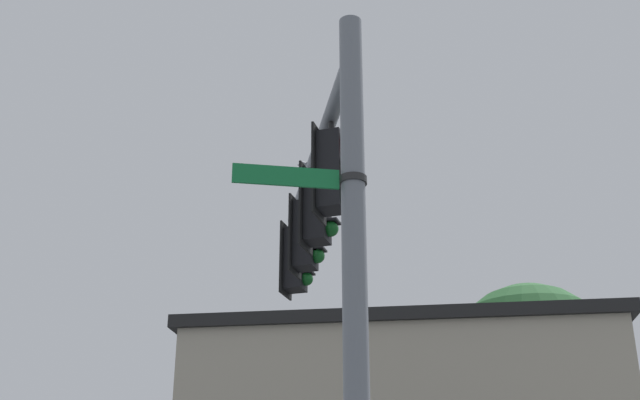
# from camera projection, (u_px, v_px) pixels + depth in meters

# --- Properties ---
(signal_pole) EXTENTS (0.26, 0.26, 7.15)m
(signal_pole) POSITION_uv_depth(u_px,v_px,m) (355.00, 320.00, 8.17)
(signal_pole) COLOR slate
(signal_pole) RESTS_ON ground
(mast_arm) EXTENTS (4.62, 2.47, 0.21)m
(mast_arm) POSITION_uv_depth(u_px,v_px,m) (317.00, 156.00, 11.65)
(mast_arm) COLOR slate
(traffic_light_nearest_pole) EXTENTS (0.54, 0.49, 1.31)m
(traffic_light_nearest_pole) POSITION_uv_depth(u_px,v_px,m) (333.00, 171.00, 10.22)
(traffic_light_nearest_pole) COLOR black
(traffic_light_mid_inner) EXTENTS (0.54, 0.49, 1.31)m
(traffic_light_mid_inner) POSITION_uv_depth(u_px,v_px,m) (319.00, 206.00, 11.27)
(traffic_light_mid_inner) COLOR black
(traffic_light_mid_outer) EXTENTS (0.54, 0.49, 1.31)m
(traffic_light_mid_outer) POSITION_uv_depth(u_px,v_px,m) (307.00, 235.00, 12.31)
(traffic_light_mid_outer) COLOR black
(traffic_light_arm_end) EXTENTS (0.54, 0.49, 1.31)m
(traffic_light_arm_end) POSITION_uv_depth(u_px,v_px,m) (297.00, 259.00, 13.36)
(traffic_light_arm_end) COLOR black
(street_name_sign) EXTENTS (0.75, 1.32, 0.22)m
(street_name_sign) POSITION_uv_depth(u_px,v_px,m) (318.00, 178.00, 8.71)
(street_name_sign) COLOR #147238
(bird_flying) EXTENTS (0.27, 0.33, 0.08)m
(bird_flying) POSITION_uv_depth(u_px,v_px,m) (305.00, 164.00, 15.48)
(bird_flying) COLOR gray
(tree_by_storefront) EXTENTS (4.27, 4.27, 7.75)m
(tree_by_storefront) POSITION_uv_depth(u_px,v_px,m) (533.00, 369.00, 20.56)
(tree_by_storefront) COLOR #4C3823
(tree_by_storefront) RESTS_ON ground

